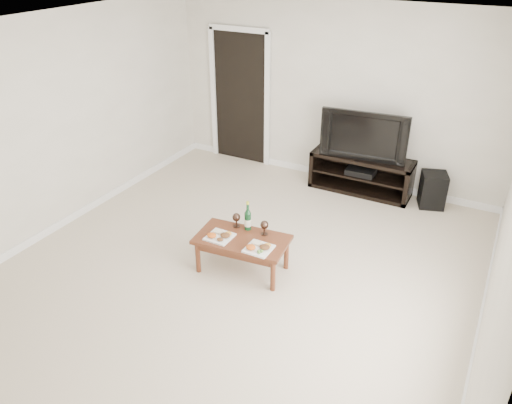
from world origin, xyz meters
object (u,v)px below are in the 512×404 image
at_px(television, 365,134).
at_px(subwoofer, 433,190).
at_px(media_console, 361,174).
at_px(coffee_table, 242,254).

distance_m(television, subwoofer, 1.20).
xyz_separation_m(media_console, coffee_table, (-0.55, -2.50, -0.07)).
bearing_deg(media_console, coffee_table, -102.50).
distance_m(media_console, coffee_table, 2.56).
bearing_deg(coffee_table, media_console, 77.50).
xyz_separation_m(media_console, subwoofer, (1.01, 0.03, -0.03)).
bearing_deg(media_console, subwoofer, 1.94).
distance_m(media_console, subwoofer, 1.01).
xyz_separation_m(media_console, television, (0.00, 0.00, 0.62)).
bearing_deg(television, subwoofer, -3.62).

